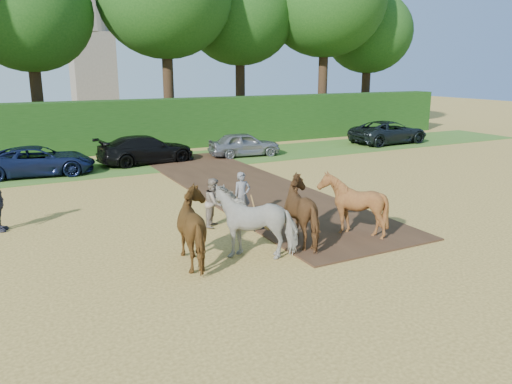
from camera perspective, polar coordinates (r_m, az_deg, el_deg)
The scene contains 7 objects.
ground at distance 14.19m, azimuth 5.81°, elevation -6.06°, with size 120.00×120.00×0.00m, color gold.
earth_strip at distance 20.74m, azimuth -1.28°, elevation 0.58°, with size 4.50×17.00×0.05m, color #472D1C.
grass_verge at distance 26.61m, azimuth -10.88°, elevation 3.33°, with size 50.00×5.00×0.03m, color #38601E.
hedgerow at distance 30.70m, azimuth -13.47°, elevation 7.41°, with size 46.00×1.60×3.00m, color #14380F.
spectator_near at distance 15.60m, azimuth -4.82°, elevation -1.20°, with size 0.75×0.58×1.54m, color #A0937E.
plough_team at distance 13.71m, azimuth 2.88°, elevation -2.64°, with size 6.24×4.35×1.87m.
parked_cars at distance 27.05m, azimuth -6.48°, elevation 5.17°, with size 31.21×3.41×1.49m.
Camera 1 is at (-7.37, -11.11, 4.87)m, focal length 35.00 mm.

